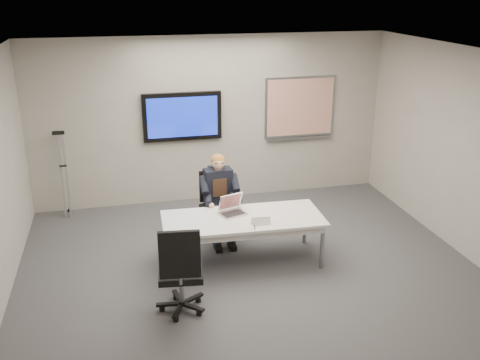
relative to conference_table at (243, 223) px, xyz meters
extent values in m
cube|color=#3C3D3F|center=(0.04, -0.62, -0.58)|extent=(6.00, 6.00, 0.02)
cube|color=white|center=(0.04, -0.62, 2.22)|extent=(6.00, 6.00, 0.02)
cube|color=#9D968D|center=(0.04, 2.38, 0.82)|extent=(6.00, 0.02, 2.80)
cube|color=#9D968D|center=(0.04, -3.62, 0.82)|extent=(6.00, 0.02, 2.80)
cube|color=silver|center=(0.00, 0.00, 0.06)|extent=(2.16, 0.97, 0.04)
cube|color=silver|center=(0.00, 0.00, -0.01)|extent=(2.07, 0.88, 0.09)
cylinder|color=gray|center=(-1.01, -0.33, -0.27)|extent=(0.05, 0.05, 0.62)
cylinder|color=gray|center=(0.98, -0.41, -0.27)|extent=(0.05, 0.05, 0.62)
cylinder|color=gray|center=(-0.98, 0.41, -0.27)|extent=(0.05, 0.05, 0.62)
cylinder|color=gray|center=(1.01, 0.33, -0.27)|extent=(0.05, 0.05, 0.62)
cube|color=black|center=(-0.46, 2.33, 0.92)|extent=(1.30, 0.08, 0.80)
cube|color=#0D1E94|center=(-0.46, 2.28, 0.92)|extent=(1.16, 0.01, 0.66)
cube|color=gray|center=(1.59, 2.35, 0.97)|extent=(1.25, 0.04, 1.05)
cube|color=silver|center=(1.59, 2.33, 0.97)|extent=(1.18, 0.01, 0.98)
cube|color=gray|center=(1.59, 2.32, 0.42)|extent=(1.18, 0.05, 0.04)
cylinder|color=gray|center=(-0.16, 0.89, -0.32)|extent=(0.06, 0.06, 0.34)
cube|color=black|center=(-0.16, 0.89, -0.15)|extent=(0.53, 0.53, 0.07)
cube|color=black|center=(-0.22, 1.09, 0.16)|extent=(0.39, 0.15, 0.48)
cylinder|color=gray|center=(-0.96, -0.95, -0.28)|extent=(0.06, 0.06, 0.38)
cube|color=black|center=(-0.96, -0.95, -0.09)|extent=(0.55, 0.55, 0.07)
cube|color=black|center=(-0.99, -1.18, 0.26)|extent=(0.45, 0.11, 0.56)
cube|color=black|center=(-0.16, 0.86, 0.20)|extent=(0.41, 0.26, 0.55)
cube|color=#3C2518|center=(-0.16, 0.74, 0.23)|extent=(0.21, 0.04, 0.26)
sphere|color=#EDBD91|center=(-0.16, 0.83, 0.59)|extent=(0.20, 0.20, 0.20)
ellipsoid|color=#985626|center=(-0.16, 0.85, 0.62)|extent=(0.21, 0.21, 0.17)
cube|color=silver|center=(-0.11, 0.12, 0.08)|extent=(0.40, 0.33, 0.02)
cube|color=black|center=(-0.11, 0.11, 0.09)|extent=(0.33, 0.25, 0.00)
cube|color=silver|center=(-0.11, 0.28, 0.21)|extent=(0.35, 0.19, 0.23)
cube|color=red|center=(-0.11, 0.27, 0.21)|extent=(0.31, 0.15, 0.19)
cylinder|color=black|center=(0.08, -0.32, 0.08)|extent=(0.04, 0.15, 0.01)
camera|label=1|loc=(-1.53, -6.27, 3.00)|focal=40.00mm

